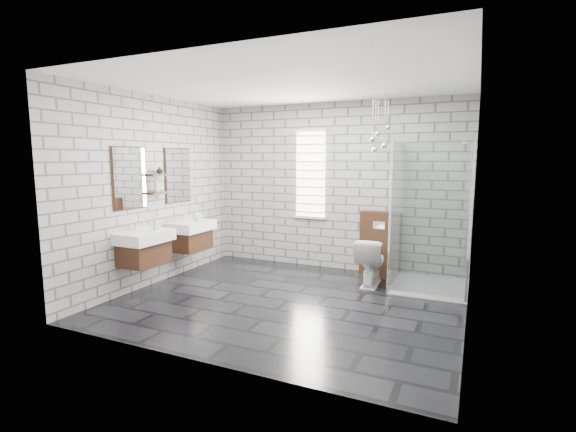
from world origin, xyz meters
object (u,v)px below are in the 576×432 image
Objects in this scene: shower_enclosure at (423,254)px; toilet at (371,262)px; vanity_right at (189,227)px; cistern_panel at (380,243)px; vanity_left at (143,238)px.

toilet is (-0.70, -0.06, -0.16)m from shower_enclosure.
cistern_panel is (2.71, 1.22, -0.26)m from vanity_right.
vanity_right is at bearing -155.79° from cistern_panel.
vanity_right is 2.98m from cistern_panel.
vanity_left is at bearing -153.62° from shower_enclosure.
vanity_left reaches higher than toilet.
toilet is (2.71, 0.64, -0.41)m from vanity_right.
shower_enclosure reaches higher than cistern_panel.
vanity_left reaches higher than cistern_panel.
vanity_left and vanity_right have the same top height.
shower_enclosure is 0.72m from toilet.
vanity_right is at bearing 90.00° from vanity_left.
shower_enclosure is 2.97× the size of toilet.
shower_enclosure is (3.41, 1.69, -0.25)m from vanity_left.
cistern_panel is 0.60m from toilet.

